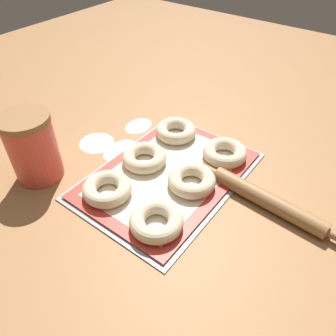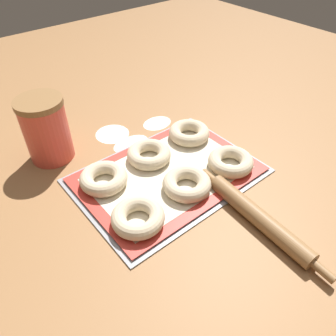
{
  "view_description": "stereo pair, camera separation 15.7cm",
  "coord_description": "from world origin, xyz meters",
  "px_view_note": "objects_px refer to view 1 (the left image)",
  "views": [
    {
      "loc": [
        -0.54,
        -0.38,
        0.61
      ],
      "look_at": [
        -0.01,
        0.02,
        0.03
      ],
      "focal_mm": 35.0,
      "sensor_mm": 36.0,
      "label": 1
    },
    {
      "loc": [
        -0.43,
        -0.49,
        0.61
      ],
      "look_at": [
        -0.01,
        0.02,
        0.03
      ],
      "focal_mm": 35.0,
      "sensor_mm": 36.0,
      "label": 2
    }
  ],
  "objects_px": {
    "bagel_back_right": "(176,131)",
    "flour_canister": "(33,147)",
    "bagel_front_center": "(192,180)",
    "bagel_back_left": "(107,189)",
    "baking_tray": "(168,175)",
    "bagel_front_left": "(156,221)",
    "bagel_front_right": "(225,153)",
    "bagel_back_center": "(144,158)",
    "rolling_pin": "(267,200)"
  },
  "relations": [
    {
      "from": "bagel_back_right",
      "to": "flour_canister",
      "type": "xyz_separation_m",
      "value": [
        -0.36,
        0.2,
        0.06
      ]
    },
    {
      "from": "bagel_front_center",
      "to": "bagel_back_left",
      "type": "xyz_separation_m",
      "value": [
        -0.15,
        0.15,
        0.0
      ]
    },
    {
      "from": "baking_tray",
      "to": "bagel_front_left",
      "type": "bearing_deg",
      "value": -151.32
    },
    {
      "from": "bagel_front_left",
      "to": "baking_tray",
      "type": "bearing_deg",
      "value": 28.68
    },
    {
      "from": "bagel_front_right",
      "to": "bagel_front_center",
      "type": "bearing_deg",
      "value": 175.81
    },
    {
      "from": "bagel_back_center",
      "to": "bagel_front_left",
      "type": "bearing_deg",
      "value": -133.23
    },
    {
      "from": "rolling_pin",
      "to": "bagel_back_left",
      "type": "bearing_deg",
      "value": 122.32
    },
    {
      "from": "bagel_back_center",
      "to": "rolling_pin",
      "type": "xyz_separation_m",
      "value": [
        0.06,
        -0.34,
        -0.01
      ]
    },
    {
      "from": "bagel_front_left",
      "to": "bagel_front_right",
      "type": "height_order",
      "value": "same"
    },
    {
      "from": "baking_tray",
      "to": "bagel_back_center",
      "type": "distance_m",
      "value": 0.08
    },
    {
      "from": "bagel_front_center",
      "to": "bagel_front_right",
      "type": "xyz_separation_m",
      "value": [
        0.15,
        -0.01,
        0.0
      ]
    },
    {
      "from": "bagel_back_center",
      "to": "bagel_back_right",
      "type": "bearing_deg",
      "value": 2.3
    },
    {
      "from": "baking_tray",
      "to": "rolling_pin",
      "type": "relative_size",
      "value": 1.23
    },
    {
      "from": "bagel_back_left",
      "to": "bagel_back_center",
      "type": "bearing_deg",
      "value": 2.01
    },
    {
      "from": "baking_tray",
      "to": "bagel_back_right",
      "type": "bearing_deg",
      "value": 29.04
    },
    {
      "from": "bagel_back_left",
      "to": "bagel_back_right",
      "type": "distance_m",
      "value": 0.31
    },
    {
      "from": "baking_tray",
      "to": "rolling_pin",
      "type": "bearing_deg",
      "value": -77.6
    },
    {
      "from": "bagel_front_right",
      "to": "bagel_back_center",
      "type": "xyz_separation_m",
      "value": [
        -0.15,
        0.17,
        0.0
      ]
    },
    {
      "from": "baking_tray",
      "to": "flour_canister",
      "type": "bearing_deg",
      "value": 125.72
    },
    {
      "from": "flour_canister",
      "to": "bagel_front_left",
      "type": "bearing_deg",
      "value": -83.7
    },
    {
      "from": "bagel_back_right",
      "to": "flour_canister",
      "type": "relative_size",
      "value": 0.67
    },
    {
      "from": "flour_canister",
      "to": "bagel_back_center",
      "type": "bearing_deg",
      "value": -45.55
    },
    {
      "from": "bagel_front_left",
      "to": "rolling_pin",
      "type": "distance_m",
      "value": 0.28
    },
    {
      "from": "baking_tray",
      "to": "rolling_pin",
      "type": "distance_m",
      "value": 0.27
    },
    {
      "from": "bagel_front_left",
      "to": "flour_canister",
      "type": "height_order",
      "value": "flour_canister"
    },
    {
      "from": "bagel_back_left",
      "to": "rolling_pin",
      "type": "bearing_deg",
      "value": -57.68
    },
    {
      "from": "bagel_back_left",
      "to": "bagel_front_left",
      "type": "bearing_deg",
      "value": -92.65
    },
    {
      "from": "bagel_back_center",
      "to": "rolling_pin",
      "type": "distance_m",
      "value": 0.35
    },
    {
      "from": "bagel_front_left",
      "to": "flour_canister",
      "type": "distance_m",
      "value": 0.38
    },
    {
      "from": "baking_tray",
      "to": "bagel_back_left",
      "type": "xyz_separation_m",
      "value": [
        -0.15,
        0.07,
        0.03
      ]
    },
    {
      "from": "bagel_front_center",
      "to": "bagel_back_left",
      "type": "relative_size",
      "value": 1.0
    },
    {
      "from": "flour_canister",
      "to": "rolling_pin",
      "type": "xyz_separation_m",
      "value": [
        0.26,
        -0.54,
        -0.07
      ]
    },
    {
      "from": "baking_tray",
      "to": "bagel_back_right",
      "type": "distance_m",
      "value": 0.18
    },
    {
      "from": "rolling_pin",
      "to": "bagel_front_right",
      "type": "bearing_deg",
      "value": 61.78
    },
    {
      "from": "baking_tray",
      "to": "bagel_front_center",
      "type": "height_order",
      "value": "bagel_front_center"
    },
    {
      "from": "bagel_back_left",
      "to": "bagel_back_right",
      "type": "bearing_deg",
      "value": 2.15
    },
    {
      "from": "bagel_front_left",
      "to": "bagel_back_right",
      "type": "xyz_separation_m",
      "value": [
        0.32,
        0.17,
        0.0
      ]
    },
    {
      "from": "bagel_front_center",
      "to": "bagel_back_center",
      "type": "distance_m",
      "value": 0.16
    },
    {
      "from": "bagel_back_right",
      "to": "rolling_pin",
      "type": "xyz_separation_m",
      "value": [
        -0.1,
        -0.35,
        -0.01
      ]
    },
    {
      "from": "bagel_back_center",
      "to": "flour_canister",
      "type": "height_order",
      "value": "flour_canister"
    },
    {
      "from": "bagel_front_center",
      "to": "bagel_back_right",
      "type": "relative_size",
      "value": 1.0
    },
    {
      "from": "bagel_back_center",
      "to": "flour_canister",
      "type": "bearing_deg",
      "value": 134.45
    },
    {
      "from": "bagel_front_left",
      "to": "bagel_front_right",
      "type": "relative_size",
      "value": 1.0
    },
    {
      "from": "bagel_back_left",
      "to": "bagel_front_center",
      "type": "bearing_deg",
      "value": -44.82
    },
    {
      "from": "bagel_back_right",
      "to": "bagel_front_left",
      "type": "bearing_deg",
      "value": -151.14
    },
    {
      "from": "bagel_front_left",
      "to": "bagel_back_right",
      "type": "bearing_deg",
      "value": 28.86
    },
    {
      "from": "baking_tray",
      "to": "bagel_back_left",
      "type": "height_order",
      "value": "bagel_back_left"
    },
    {
      "from": "baking_tray",
      "to": "bagel_back_right",
      "type": "xyz_separation_m",
      "value": [
        0.15,
        0.09,
        0.03
      ]
    },
    {
      "from": "flour_canister",
      "to": "bagel_back_right",
      "type": "bearing_deg",
      "value": -28.79
    },
    {
      "from": "bagel_back_right",
      "to": "bagel_back_center",
      "type": "bearing_deg",
      "value": -177.7
    }
  ]
}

